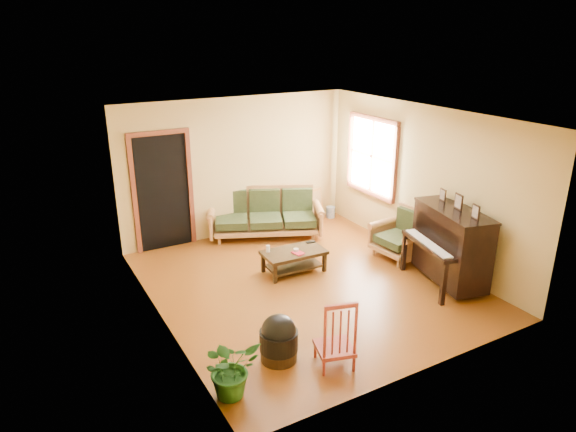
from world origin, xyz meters
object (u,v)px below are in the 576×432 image
ceramic_crock (331,212)px  armchair (399,234)px  red_chair (335,331)px  sofa (265,214)px  potted_plant (231,368)px  coffee_table (294,261)px  piano (451,247)px  footstool (279,343)px

ceramic_crock → armchair: bearing=-92.4°
red_chair → sofa: bearing=90.6°
potted_plant → red_chair: bearing=-4.7°
coffee_table → red_chair: 2.51m
sofa → piano: bearing=-38.6°
piano → ceramic_crock: (0.06, 3.34, -0.49)m
footstool → potted_plant: bearing=-157.9°
potted_plant → armchair: bearing=25.3°
sofa → footstool: bearing=-90.8°
armchair → red_chair: 3.33m
footstool → potted_plant: potted_plant is taller
piano → ceramic_crock: size_ratio=5.91×
sofa → red_chair: (-1.11, -3.94, -0.00)m
coffee_table → ceramic_crock: (1.96, 1.83, -0.07)m
red_chair → potted_plant: size_ratio=1.32×
piano → potted_plant: size_ratio=2.02×
red_chair → ceramic_crock: (2.77, 4.19, -0.33)m
piano → footstool: piano is taller
footstool → ceramic_crock: footstool is taller
piano → ceramic_crock: piano is taller
piano → potted_plant: bearing=-155.7°
armchair → red_chair: bearing=-149.1°
sofa → piano: size_ratio=1.53×
potted_plant → ceramic_crock: bearing=45.3°
footstool → piano: bearing=7.9°
red_chair → ceramic_crock: bearing=72.9°
coffee_table → potted_plant: 3.08m
footstool → potted_plant: 0.81m
piano → footstool: bearing=-158.4°
sofa → armchair: sofa is taller
footstool → red_chair: (0.52, -0.41, 0.23)m
sofa → piano: (1.60, -3.09, 0.16)m
sofa → footstool: (-1.64, -3.54, -0.23)m
sofa → ceramic_crock: size_ratio=9.06×
armchair → footstool: bearing=-159.4°
armchair → potted_plant: armchair is taller
sofa → armchair: (1.57, -1.97, -0.03)m
piano → coffee_table: bearing=155.1°
sofa → ceramic_crock: (1.66, 0.25, -0.33)m
armchair → potted_plant: (-3.95, -1.86, -0.08)m
coffee_table → armchair: (1.86, -0.39, 0.24)m
armchair → footstool: (-3.21, -1.56, -0.20)m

